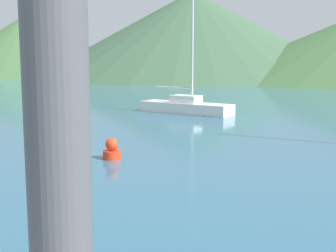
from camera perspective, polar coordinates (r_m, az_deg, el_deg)
The scene contains 4 objects.
sailboat_middle at distance 28.79m, azimuth 2.19°, elevation 2.58°, with size 6.19×3.01×10.39m.
buoy_marker at distance 15.97m, azimuth -6.85°, elevation -2.96°, with size 0.63×0.63×0.72m.
hill_west at distance 93.08m, azimuth -17.08°, elevation 9.32°, with size 34.12×34.12×10.98m.
hill_central at distance 81.54m, azimuth 3.04°, elevation 11.09°, with size 53.94×53.94×14.50m.
Camera 1 is at (5.80, -0.23, 3.43)m, focal length 50.00 mm.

